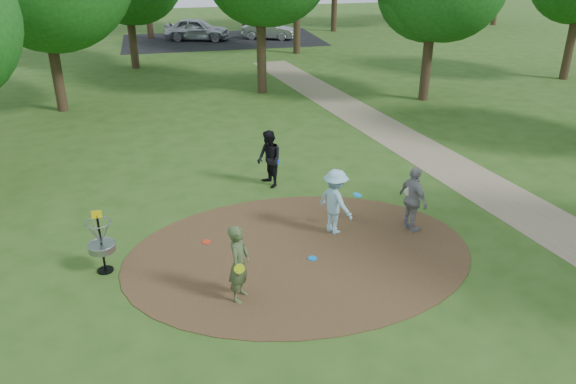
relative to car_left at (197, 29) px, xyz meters
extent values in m
plane|color=#2D5119|center=(-0.24, -30.30, -0.78)|extent=(100.00, 100.00, 0.00)
cylinder|color=#47301C|center=(-0.24, -30.30, -0.77)|extent=(8.40, 8.40, 0.02)
cube|color=#8C7A5B|center=(6.26, -28.30, -0.77)|extent=(7.55, 39.89, 0.01)
cube|color=black|center=(1.76, -0.30, -0.77)|extent=(14.00, 8.00, 0.01)
imported|color=#475933|center=(-1.90, -31.76, 0.09)|extent=(0.66, 0.75, 1.72)
cylinder|color=#C9DE18|center=(-1.94, -32.03, 0.14)|extent=(0.22, 0.05, 0.22)
imported|color=#97CFE1|center=(0.91, -29.44, 0.08)|extent=(1.06, 1.28, 1.72)
cylinder|color=#0C9BD2|center=(1.47, -29.48, 0.23)|extent=(0.31, 0.31, 0.08)
imported|color=black|center=(-0.13, -26.20, 0.09)|extent=(0.86, 0.99, 1.74)
cylinder|color=blue|center=(0.08, -26.24, 0.00)|extent=(0.23, 0.10, 0.22)
imported|color=gray|center=(2.86, -29.81, 0.10)|extent=(0.63, 1.10, 1.76)
cylinder|color=silver|center=(2.70, -29.81, 0.35)|extent=(0.23, 0.12, 0.22)
cylinder|color=#0D7FDE|center=(0.00, -30.61, -0.75)|extent=(0.22, 0.22, 0.02)
cylinder|color=red|center=(-2.36, -29.25, -0.75)|extent=(0.22, 0.22, 0.02)
imported|color=#B9BAC2|center=(0.00, 0.00, 0.00)|extent=(4.89, 3.15, 1.55)
imported|color=#A3A4AB|center=(5.08, -0.72, -0.15)|extent=(3.99, 2.67, 1.24)
cylinder|color=black|center=(-4.74, -30.00, -0.10)|extent=(0.05, 0.05, 1.35)
cylinder|color=black|center=(-4.74, -30.00, -0.76)|extent=(0.36, 0.36, 0.04)
cylinder|color=gray|center=(-4.74, -30.00, -0.16)|extent=(0.60, 0.60, 0.16)
torus|color=gray|center=(-4.74, -30.00, -0.08)|extent=(0.63, 0.63, 0.03)
torus|color=gray|center=(-4.74, -30.00, 0.47)|extent=(0.58, 0.58, 0.02)
cube|color=yellow|center=(-4.74, -30.00, 0.67)|extent=(0.22, 0.02, 0.18)
cylinder|color=#332316|center=(-7.24, -16.30, 1.12)|extent=(0.44, 0.44, 3.80)
cylinder|color=#332316|center=(1.76, -15.30, 1.31)|extent=(0.44, 0.44, 4.18)
cylinder|color=#332316|center=(8.76, -18.30, 1.03)|extent=(0.44, 0.44, 3.61)
cylinder|color=#332316|center=(-4.24, -8.30, 0.93)|extent=(0.44, 0.44, 3.42)
cylinder|color=#332316|center=(5.76, -6.30, 1.41)|extent=(0.44, 0.44, 4.37)
cylinder|color=#332316|center=(17.76, -16.30, 1.12)|extent=(0.44, 0.44, 3.80)
camera|label=1|loc=(-3.20, -41.53, 6.24)|focal=35.00mm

